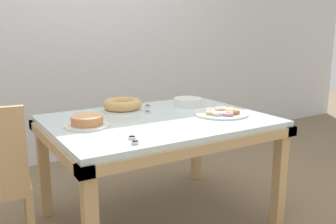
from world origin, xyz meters
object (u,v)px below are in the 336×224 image
at_px(tealight_near_front, 132,137).
at_px(cake_chocolate_round, 87,122).
at_px(tealight_left_edge, 148,112).
at_px(tealight_near_cakes, 135,142).
at_px(pastry_platter, 221,113).
at_px(cake_golden_bundt, 123,105).
at_px(plate_stack, 188,102).
at_px(tealight_right_edge, 148,106).

bearing_deg(tealight_near_front, cake_chocolate_round, 106.69).
relative_size(tealight_left_edge, tealight_near_cakes, 1.00).
distance_m(cake_chocolate_round, pastry_platter, 0.91).
bearing_deg(cake_golden_bundt, tealight_left_edge, -56.77).
relative_size(cake_golden_bundt, plate_stack, 1.43).
bearing_deg(cake_golden_bundt, plate_stack, -10.78).
bearing_deg(tealight_near_front, plate_stack, 37.82).
distance_m(tealight_left_edge, tealight_near_front, 0.63).
distance_m(pastry_platter, tealight_near_cakes, 0.86).
height_order(tealight_right_edge, tealight_near_cakes, same).
bearing_deg(cake_chocolate_round, plate_stack, 13.31).
xyz_separation_m(cake_chocolate_round, tealight_near_front, (0.12, -0.38, -0.02)).
bearing_deg(cake_golden_bundt, pastry_platter, -41.73).
xyz_separation_m(cake_golden_bundt, tealight_right_edge, (0.21, 0.01, -0.03)).
bearing_deg(plate_stack, tealight_near_front, -142.18).
distance_m(plate_stack, tealight_left_edge, 0.40).
height_order(cake_chocolate_round, tealight_right_edge, cake_chocolate_round).
relative_size(cake_chocolate_round, plate_stack, 1.31).
distance_m(cake_chocolate_round, tealight_near_front, 0.40).
bearing_deg(cake_chocolate_round, tealight_right_edge, 28.17).
relative_size(pastry_platter, plate_stack, 1.78).
relative_size(cake_golden_bundt, tealight_near_cakes, 7.49).
height_order(cake_chocolate_round, tealight_left_edge, cake_chocolate_round).
distance_m(plate_stack, tealight_near_front, 0.96).
relative_size(cake_golden_bundt, tealight_left_edge, 7.49).
bearing_deg(pastry_platter, cake_golden_bundt, 138.27).
height_order(pastry_platter, tealight_left_edge, pastry_platter).
relative_size(pastry_platter, tealight_left_edge, 9.33).
height_order(tealight_left_edge, tealight_near_cakes, same).
bearing_deg(tealight_near_front, tealight_right_edge, 56.09).
relative_size(cake_chocolate_round, pastry_platter, 0.73).
relative_size(tealight_left_edge, tealight_right_edge, 1.00).
relative_size(cake_chocolate_round, tealight_near_cakes, 6.86).
distance_m(cake_chocolate_round, tealight_left_edge, 0.50).
bearing_deg(tealight_left_edge, tealight_right_edge, 61.80).
bearing_deg(plate_stack, pastry_platter, -86.48).
bearing_deg(tealight_left_edge, pastry_platter, -35.71).
bearing_deg(cake_chocolate_round, tealight_left_edge, 15.08).
xyz_separation_m(cake_golden_bundt, pastry_platter, (0.53, -0.47, -0.03)).
distance_m(plate_stack, tealight_right_edge, 0.31).
relative_size(pastry_platter, tealight_right_edge, 9.33).
relative_size(tealight_left_edge, tealight_near_front, 1.00).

